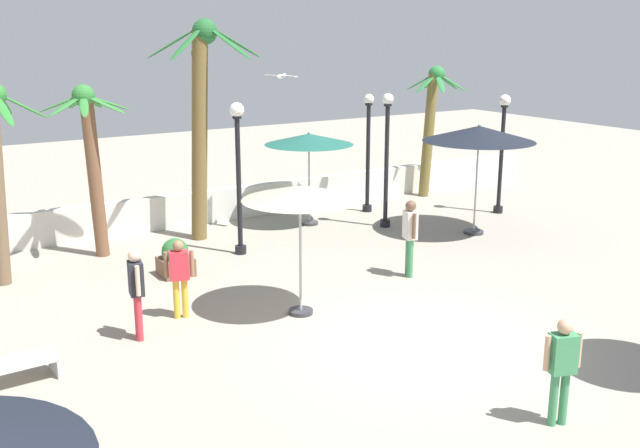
# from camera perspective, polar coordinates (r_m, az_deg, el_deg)

# --- Properties ---
(ground_plane) EXTENTS (56.00, 56.00, 0.00)m
(ground_plane) POSITION_cam_1_polar(r_m,az_deg,el_deg) (13.45, 7.94, -8.95)
(ground_plane) COLOR #9E9384
(boundary_wall) EXTENTS (25.20, 0.30, 0.93)m
(boundary_wall) POSITION_cam_1_polar(r_m,az_deg,el_deg) (21.29, -9.22, 1.27)
(boundary_wall) COLOR silver
(boundary_wall) RESTS_ON ground_plane
(patio_umbrella_1) EXTENTS (2.46, 2.46, 2.63)m
(patio_umbrella_1) POSITION_cam_1_polar(r_m,az_deg,el_deg) (20.55, -0.86, 6.45)
(patio_umbrella_1) COLOR #333338
(patio_umbrella_1) RESTS_ON ground_plane
(patio_umbrella_2) EXTENTS (2.21, 2.21, 2.62)m
(patio_umbrella_2) POSITION_cam_1_polar(r_m,az_deg,el_deg) (13.88, -1.55, 2.29)
(patio_umbrella_2) COLOR #333338
(patio_umbrella_2) RESTS_ON ground_plane
(patio_umbrella_4) EXTENTS (2.95, 2.95, 2.96)m
(patio_umbrella_4) POSITION_cam_1_polar(r_m,az_deg,el_deg) (19.98, 12.09, 6.75)
(patio_umbrella_4) COLOR #333338
(patio_umbrella_4) RESTS_ON ground_plane
(palm_tree_0) EXTENTS (2.82, 2.86, 5.62)m
(palm_tree_0) POSITION_cam_1_polar(r_m,az_deg,el_deg) (19.30, -9.11, 8.76)
(palm_tree_0) COLOR brown
(palm_tree_0) RESTS_ON ground_plane
(palm_tree_2) EXTENTS (2.04, 2.11, 4.14)m
(palm_tree_2) POSITION_cam_1_polar(r_m,az_deg,el_deg) (18.34, -17.17, 5.46)
(palm_tree_2) COLOR brown
(palm_tree_2) RESTS_ON ground_plane
(palm_tree_3) EXTENTS (1.98, 1.89, 4.22)m
(palm_tree_3) POSITION_cam_1_polar(r_m,az_deg,el_deg) (24.55, 8.52, 8.19)
(palm_tree_3) COLOR brown
(palm_tree_3) RESTS_ON ground_plane
(lamp_post_0) EXTENTS (0.30, 0.30, 3.52)m
(lamp_post_0) POSITION_cam_1_polar(r_m,az_deg,el_deg) (22.17, 3.71, 5.78)
(lamp_post_0) COLOR black
(lamp_post_0) RESTS_ON ground_plane
(lamp_post_1) EXTENTS (0.34, 0.34, 3.52)m
(lamp_post_1) POSITION_cam_1_polar(r_m,az_deg,el_deg) (22.58, 13.80, 5.99)
(lamp_post_1) COLOR black
(lamp_post_1) RESTS_ON ground_plane
(lamp_post_2) EXTENTS (0.35, 0.35, 3.70)m
(lamp_post_2) POSITION_cam_1_polar(r_m,az_deg,el_deg) (17.90, -6.29, 4.58)
(lamp_post_2) COLOR black
(lamp_post_2) RESTS_ON ground_plane
(lamp_post_3) EXTENTS (0.31, 0.31, 3.69)m
(lamp_post_3) POSITION_cam_1_polar(r_m,az_deg,el_deg) (20.42, 5.14, 5.38)
(lamp_post_3) COLOR black
(lamp_post_3) RESTS_ON ground_plane
(guest_0) EXTENTS (0.30, 0.55, 1.67)m
(guest_0) POSITION_cam_1_polar(r_m,az_deg,el_deg) (13.48, -13.91, -4.59)
(guest_0) COLOR #D8333F
(guest_0) RESTS_ON ground_plane
(guest_1) EXTENTS (0.53, 0.35, 1.58)m
(guest_1) POSITION_cam_1_polar(r_m,az_deg,el_deg) (10.89, 18.07, -10.04)
(guest_1) COLOR #3F8C59
(guest_1) RESTS_ON ground_plane
(guest_2) EXTENTS (0.53, 0.34, 1.54)m
(guest_2) POSITION_cam_1_polar(r_m,az_deg,el_deg) (14.32, -10.74, -3.62)
(guest_2) COLOR gold
(guest_2) RESTS_ON ground_plane
(guest_3) EXTENTS (0.34, 0.53, 1.74)m
(guest_3) POSITION_cam_1_polar(r_m,az_deg,el_deg) (16.49, 6.92, -0.50)
(guest_3) COLOR #3F8C59
(guest_3) RESTS_ON ground_plane
(seagull_0) EXTENTS (0.55, 0.93, 0.14)m
(seagull_0) POSITION_cam_1_polar(r_m,az_deg,el_deg) (19.44, -3.01, 11.26)
(seagull_0) COLOR white
(planter) EXTENTS (0.70, 0.70, 0.85)m
(planter) POSITION_cam_1_polar(r_m,az_deg,el_deg) (16.96, -11.03, -2.62)
(planter) COLOR brown
(planter) RESTS_ON ground_plane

